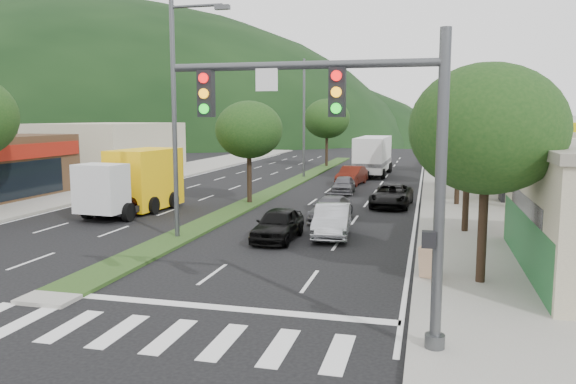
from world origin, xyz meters
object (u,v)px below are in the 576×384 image
(streetlight_near, at_px, (179,107))
(box_truck, at_px, (137,183))
(tree_r_c, at_px, (460,125))
(tree_r_d, at_px, (453,117))
(tree_med_far, at_px, (327,119))
(suv_maroon, at_px, (132,200))
(car_queue_b, at_px, (331,209))
(tree_r_b, at_px, (469,120))
(tree_med_near, at_px, (249,130))
(traffic_signal, at_px, (366,142))
(car_queue_a, at_px, (278,224))
(car_queue_c, at_px, (352,176))
(car_queue_d, at_px, (392,196))
(motorhome, at_px, (373,155))
(car_queue_e, at_px, (344,185))
(sedan_silver, at_px, (332,221))
(tree_r_a, at_px, (487,129))
(streetlight_mid, at_px, (306,112))
(tree_r_e, at_px, (449,120))
(car_queue_f, at_px, (361,170))
(a_frame_sign, at_px, (430,259))

(streetlight_near, height_order, box_truck, streetlight_near)
(tree_r_c, distance_m, streetlight_near, 16.85)
(tree_r_d, relative_size, tree_med_far, 1.03)
(suv_maroon, height_order, car_queue_b, suv_maroon)
(tree_r_c, bearing_deg, tree_med_far, 116.57)
(tree_r_b, xyz_separation_m, tree_med_near, (-12.00, 6.00, -0.61))
(traffic_signal, distance_m, car_queue_a, 12.09)
(suv_maroon, height_order, car_queue_c, car_queue_c)
(tree_r_d, bearing_deg, car_queue_d, -108.53)
(suv_maroon, relative_size, motorhome, 0.55)
(tree_r_b, relative_size, car_queue_e, 1.96)
(sedan_silver, relative_size, suv_maroon, 0.86)
(tree_r_d, xyz_separation_m, sedan_silver, (-5.65, -19.87, -4.49))
(tree_med_near, relative_size, car_queue_c, 1.38)
(tree_r_d, height_order, sedan_silver, tree_r_d)
(car_queue_e, height_order, box_truck, box_truck)
(traffic_signal, height_order, tree_r_a, traffic_signal)
(car_queue_b, bearing_deg, car_queue_a, -101.90)
(tree_r_a, bearing_deg, tree_med_near, 130.60)
(tree_r_b, bearing_deg, car_queue_a, -157.74)
(streetlight_near, height_order, car_queue_d, streetlight_near)
(tree_med_near, height_order, box_truck, tree_med_near)
(streetlight_mid, height_order, car_queue_c, streetlight_mid)
(tree_r_e, height_order, car_queue_b, tree_r_e)
(suv_maroon, relative_size, car_queue_d, 1.04)
(tree_r_a, relative_size, car_queue_d, 1.41)
(tree_med_near, xyz_separation_m, car_queue_d, (8.33, 1.04, -3.78))
(tree_r_d, xyz_separation_m, car_queue_a, (-7.76, -21.18, -4.51))
(tree_r_c, bearing_deg, car_queue_d, -165.33)
(car_queue_a, distance_m, car_queue_b, 5.19)
(streetlight_mid, distance_m, car_queue_a, 25.00)
(tree_r_d, xyz_separation_m, tree_med_near, (-12.00, -12.00, -0.75))
(tree_r_a, distance_m, sedan_silver, 9.30)
(car_queue_b, bearing_deg, traffic_signal, -73.78)
(car_queue_d, bearing_deg, car_queue_f, 106.59)
(sedan_silver, bearing_deg, tree_med_near, 123.53)
(streetlight_near, height_order, suv_maroon, streetlight_near)
(tree_med_near, distance_m, streetlight_mid, 15.05)
(tree_r_c, bearing_deg, streetlight_near, -134.51)
(tree_r_b, height_order, car_queue_f, tree_r_b)
(tree_r_a, xyz_separation_m, car_queue_a, (-7.76, 4.82, -4.14))
(sedan_silver, bearing_deg, streetlight_mid, 99.68)
(streetlight_near, xyz_separation_m, a_frame_sign, (10.30, -3.95, -4.82))
(tree_r_e, relative_size, streetlight_mid, 0.67)
(motorhome, bearing_deg, car_queue_c, -95.02)
(car_queue_e, bearing_deg, car_queue_f, 87.28)
(car_queue_b, bearing_deg, streetlight_mid, 109.68)
(traffic_signal, height_order, car_queue_c, traffic_signal)
(car_queue_c, xyz_separation_m, a_frame_sign, (5.85, -24.99, 0.04))
(tree_r_a, relative_size, car_queue_a, 1.67)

